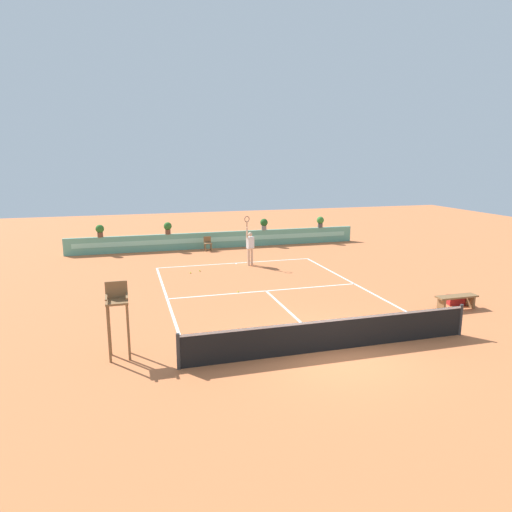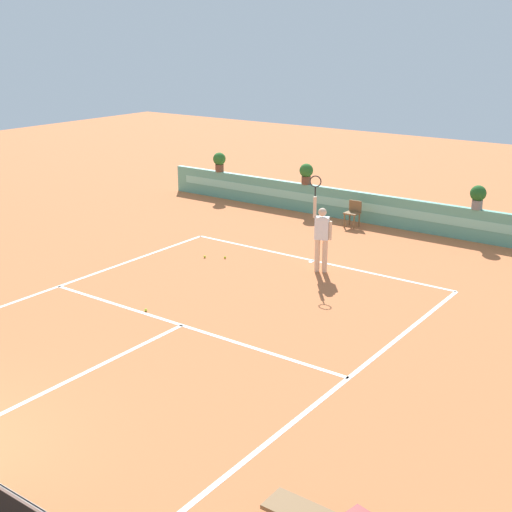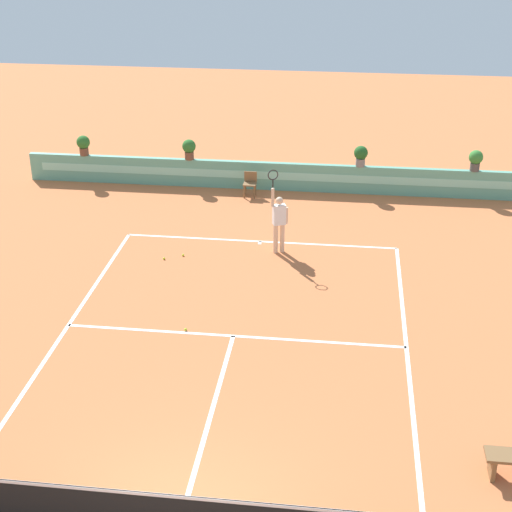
% 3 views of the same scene
% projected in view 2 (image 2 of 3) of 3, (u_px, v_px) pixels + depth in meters
% --- Properties ---
extents(ground_plane, '(60.00, 60.00, 0.00)m').
position_uv_depth(ground_plane, '(169.00, 331.00, 14.80)').
color(ground_plane, '#C66B3D').
extents(court_lines, '(8.32, 11.94, 0.01)m').
position_uv_depth(court_lines, '(191.00, 320.00, 15.35)').
color(court_lines, white).
rests_on(court_lines, ground).
extents(back_wall_barrier, '(18.00, 0.21, 1.00)m').
position_uv_depth(back_wall_barrier, '(386.00, 211.00, 22.64)').
color(back_wall_barrier, '#60A88E').
rests_on(back_wall_barrier, ground).
extents(ball_kid_chair, '(0.44, 0.44, 0.85)m').
position_uv_depth(ball_kid_chair, '(353.00, 212.00, 22.53)').
color(ball_kid_chair, brown).
rests_on(ball_kid_chair, ground).
extents(tennis_player, '(0.58, 0.34, 2.58)m').
position_uv_depth(tennis_player, '(321.00, 234.00, 18.14)').
color(tennis_player, beige).
rests_on(tennis_player, ground).
extents(tennis_ball_near_baseline, '(0.07, 0.07, 0.07)m').
position_uv_depth(tennis_ball_near_baseline, '(225.00, 257.00, 19.51)').
color(tennis_ball_near_baseline, '#CCE033').
rests_on(tennis_ball_near_baseline, ground).
extents(tennis_ball_mid_court, '(0.07, 0.07, 0.07)m').
position_uv_depth(tennis_ball_mid_court, '(146.00, 310.00, 15.84)').
color(tennis_ball_mid_court, '#CCE033').
rests_on(tennis_ball_mid_court, ground).
extents(tennis_ball_by_sideline, '(0.07, 0.07, 0.07)m').
position_uv_depth(tennis_ball_by_sideline, '(205.00, 257.00, 19.57)').
color(tennis_ball_by_sideline, '#CCE033').
rests_on(tennis_ball_by_sideline, ground).
extents(potted_plant_far_left, '(0.48, 0.48, 0.72)m').
position_uv_depth(potted_plant_far_left, '(219.00, 161.00, 26.23)').
color(potted_plant_far_left, brown).
rests_on(potted_plant_far_left, back_wall_barrier).
extents(potted_plant_left, '(0.48, 0.48, 0.72)m').
position_uv_depth(potted_plant_left, '(306.00, 172.00, 24.07)').
color(potted_plant_left, brown).
rests_on(potted_plant_left, back_wall_barrier).
extents(potted_plant_right, '(0.48, 0.48, 0.72)m').
position_uv_depth(potted_plant_right, '(478.00, 196.00, 20.71)').
color(potted_plant_right, gray).
rests_on(potted_plant_right, back_wall_barrier).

